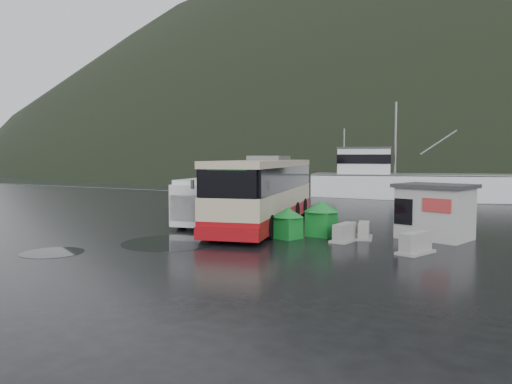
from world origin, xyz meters
The scene contains 14 objects.
ground centered at (0.00, 0.00, 0.00)m, with size 160.00×160.00×0.00m, color black.
harbor_water centered at (0.00, 110.00, 0.00)m, with size 300.00×180.00×0.02m, color black.
quay_edge centered at (0.00, 20.00, 0.00)m, with size 160.00×0.60×1.50m, color #999993.
coach_bus centered at (0.31, 1.53, 0.00)m, with size 3.20×12.92×3.66m, color beige, non-canonical shape.
white_van centered at (-2.41, 0.53, 0.00)m, with size 2.04×5.92×2.47m, color white, non-canonical shape.
waste_bin_left centered at (4.24, -0.36, 0.00)m, with size 1.15×1.15×1.61m, color #17832D, non-canonical shape.
waste_bin_right centered at (3.23, -1.73, 0.00)m, with size 0.99×0.99×1.38m, color #17832D, non-canonical shape.
dome_tent centered at (0.06, -2.11, 0.00)m, with size 1.99×2.79×1.10m, color #353A22, non-canonical shape.
ticket_kiosk centered at (8.82, 1.34, 0.00)m, with size 3.07×2.33×2.40m, color #B7B7B2, non-canonical shape.
jersey_barrier_a centered at (5.64, -1.22, 0.00)m, with size 0.77×1.53×0.77m, color #999993, non-canonical shape.
jersey_barrier_b centered at (6.13, -0.11, 0.00)m, with size 0.72×1.44×0.72m, color #999993, non-canonical shape.
jersey_barrier_c centered at (8.83, -2.48, 0.00)m, with size 0.80×1.60×0.80m, color #999993, non-canonical shape.
fishing_trawler centered at (3.27, 28.98, 0.00)m, with size 25.84×5.67×10.34m, color white, non-canonical shape.
puddles centered at (-1.12, -6.04, 0.01)m, with size 5.69×7.08×0.01m.
Camera 1 is at (12.68, -21.23, 3.56)m, focal length 35.00 mm.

